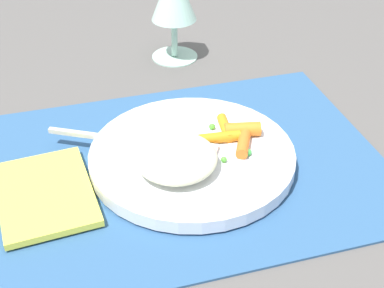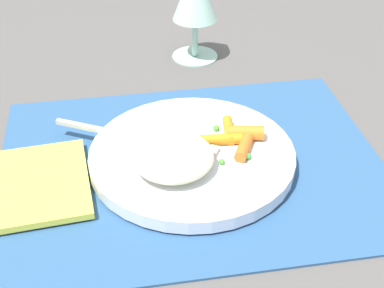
% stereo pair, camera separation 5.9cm
% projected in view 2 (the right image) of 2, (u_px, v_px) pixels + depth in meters
% --- Properties ---
extents(ground_plane, '(2.40, 2.40, 0.00)m').
position_uv_depth(ground_plane, '(192.00, 166.00, 0.66)').
color(ground_plane, '#565451').
extents(placemat, '(0.45, 0.35, 0.01)m').
position_uv_depth(placemat, '(192.00, 164.00, 0.66)').
color(placemat, '#2D5684').
rests_on(placemat, ground_plane).
extents(plate, '(0.24, 0.24, 0.02)m').
position_uv_depth(plate, '(192.00, 156.00, 0.65)').
color(plate, white).
rests_on(plate, placemat).
extents(rice_mound, '(0.09, 0.09, 0.03)m').
position_uv_depth(rice_mound, '(173.00, 156.00, 0.62)').
color(rice_mound, beige).
rests_on(rice_mound, plate).
extents(carrot_portion, '(0.08, 0.09, 0.02)m').
position_uv_depth(carrot_portion, '(237.00, 137.00, 0.66)').
color(carrot_portion, orange).
rests_on(carrot_portion, plate).
extents(pea_scatter, '(0.07, 0.07, 0.01)m').
position_uv_depth(pea_scatter, '(222.00, 140.00, 0.66)').
color(pea_scatter, green).
rests_on(pea_scatter, plate).
extents(fork, '(0.19, 0.11, 0.01)m').
position_uv_depth(fork, '(151.00, 140.00, 0.66)').
color(fork, silver).
rests_on(fork, plate).
extents(napkin, '(0.11, 0.15, 0.01)m').
position_uv_depth(napkin, '(43.00, 183.00, 0.62)').
color(napkin, '#EAE54C').
rests_on(napkin, placemat).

